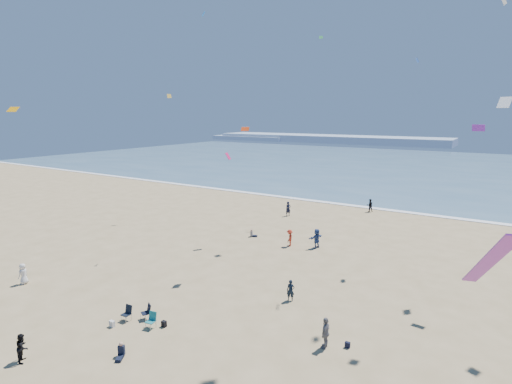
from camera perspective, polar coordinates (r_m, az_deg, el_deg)
The scene contains 11 objects.
ocean at distance 106.57m, azimuth 24.88°, elevation 3.02°, with size 220.00×100.00×0.06m, color #476B84.
surf_line at distance 58.00m, azimuth 18.17°, elevation -2.44°, with size 220.00×1.20×0.08m, color white.
headland_far at distance 194.64m, azimuth 10.18°, elevation 7.50°, with size 110.00×20.00×3.20m, color #7A8EA8.
headland_near at distance 208.79m, azimuth -0.66°, elevation 7.73°, with size 40.00×14.00×2.00m, color #7A8EA8.
standing_flyers at distance 29.76m, azimuth 10.16°, elevation -13.18°, with size 37.88×44.16×1.94m.
seated_group at distance 22.58m, azimuth -4.51°, elevation -22.84°, with size 23.99×33.39×0.84m.
chair_cluster at distance 27.39m, azimuth -16.17°, elevation -16.58°, with size 2.66×1.52×1.00m.
white_tote at distance 27.60m, azimuth -19.87°, elevation -17.28°, with size 0.35×0.20×0.40m, color silver.
black_backpack at distance 26.74m, azimuth -13.01°, elevation -17.88°, with size 0.30×0.22×0.38m, color black.
navy_bag at distance 24.73m, azimuth 12.94°, elevation -20.51°, with size 0.28×0.18×0.34m, color black.
kites_aloft at distance 23.26m, azimuth 24.89°, elevation 14.22°, with size 50.11×40.69×27.91m.
Camera 1 is at (13.33, -9.94, 12.99)m, focal length 28.00 mm.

